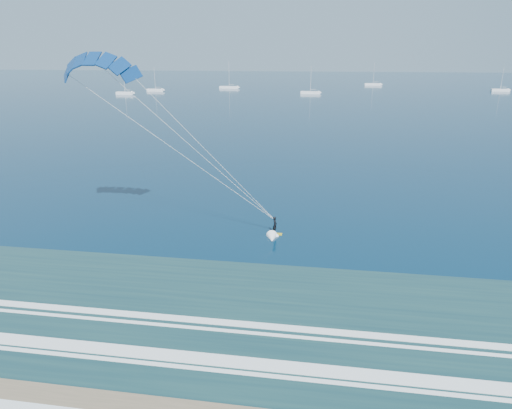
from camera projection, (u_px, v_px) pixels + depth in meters
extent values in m
cube|color=#1E423F|center=(162.00, 330.00, 30.37)|extent=(600.00, 22.00, 0.03)
cube|color=white|center=(120.00, 400.00, 24.28)|extent=(600.00, 0.90, 0.07)
cube|color=white|center=(148.00, 353.00, 28.02)|extent=(600.00, 1.10, 0.07)
cube|color=white|center=(169.00, 318.00, 31.77)|extent=(600.00, 0.70, 0.07)
cube|color=gold|center=(275.00, 234.00, 46.46)|extent=(1.48, 0.47, 0.08)
imported|color=black|center=(275.00, 225.00, 46.16)|extent=(0.54, 0.73, 1.82)
cone|color=white|center=(272.00, 238.00, 45.25)|extent=(1.31, 1.74, 1.10)
cube|color=white|center=(125.00, 93.00, 200.83)|extent=(7.78, 2.40, 1.20)
cylinder|color=silver|center=(124.00, 81.00, 199.14)|extent=(0.18, 0.18, 9.51)
cylinder|color=silver|center=(127.00, 90.00, 200.21)|extent=(2.60, 0.12, 0.12)
cube|color=white|center=(155.00, 90.00, 217.08)|extent=(8.02, 2.40, 1.20)
cylinder|color=silver|center=(155.00, 78.00, 215.32)|extent=(0.18, 0.18, 9.91)
cylinder|color=silver|center=(158.00, 87.00, 216.46)|extent=(2.60, 0.12, 0.12)
cube|color=white|center=(229.00, 87.00, 234.43)|extent=(9.93, 2.40, 1.20)
cylinder|color=silver|center=(229.00, 74.00, 232.33)|extent=(0.18, 0.18, 12.03)
cylinder|color=silver|center=(231.00, 85.00, 233.81)|extent=(2.60, 0.12, 0.12)
cube|color=white|center=(310.00, 93.00, 203.59)|extent=(8.66, 2.40, 1.20)
cylinder|color=silver|center=(311.00, 79.00, 201.68)|extent=(0.18, 0.18, 10.83)
cylinder|color=silver|center=(313.00, 89.00, 202.97)|extent=(2.60, 0.12, 0.12)
cube|color=white|center=(373.00, 84.00, 256.58)|extent=(9.29, 2.40, 1.20)
cylinder|color=silver|center=(374.00, 73.00, 254.59)|extent=(0.18, 0.18, 11.36)
cylinder|color=silver|center=(375.00, 82.00, 255.96)|extent=(2.60, 0.12, 0.12)
cube|color=white|center=(500.00, 90.00, 217.18)|extent=(8.16, 2.40, 1.20)
cylinder|color=silver|center=(502.00, 78.00, 215.41)|extent=(0.18, 0.18, 10.01)
cylinder|color=silver|center=(503.00, 87.00, 216.57)|extent=(2.60, 0.12, 0.12)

